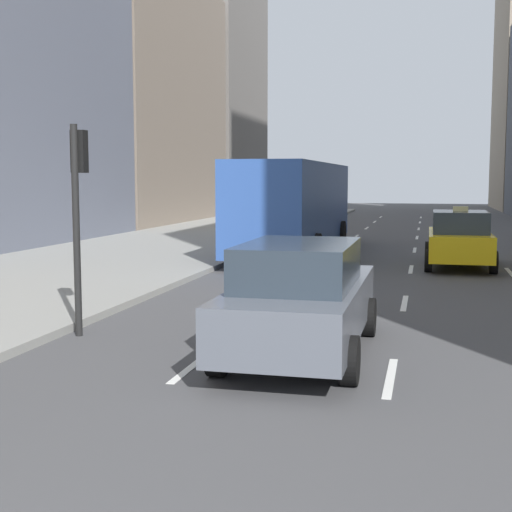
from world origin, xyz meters
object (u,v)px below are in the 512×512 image
(taxi_lead, at_px, (459,239))
(sedan_black_near, at_px, (301,298))
(city_bus, at_px, (295,204))
(traffic_light_pole, at_px, (78,195))

(taxi_lead, relative_size, sedan_black_near, 0.90)
(taxi_lead, xyz_separation_m, city_bus, (-5.61, 2.90, 0.91))
(sedan_black_near, xyz_separation_m, city_bus, (-2.81, 14.76, 0.90))
(sedan_black_near, distance_m, city_bus, 15.06)
(city_bus, distance_m, traffic_light_pole, 14.29)
(city_bus, bearing_deg, traffic_light_pole, -94.57)
(taxi_lead, height_order, sedan_black_near, taxi_lead)
(taxi_lead, relative_size, city_bus, 0.38)
(taxi_lead, relative_size, traffic_light_pole, 1.22)
(taxi_lead, bearing_deg, city_bus, 152.66)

